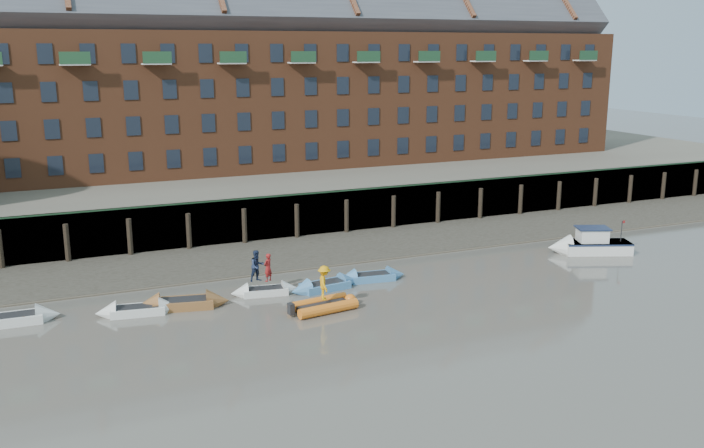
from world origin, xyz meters
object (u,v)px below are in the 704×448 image
rowboat_2 (183,303)px  rib_tender (325,305)px  rowboat_4 (325,286)px  person_rower_b (257,266)px  person_rower_a (268,267)px  rowboat_1 (138,310)px  motor_launch (584,245)px  person_rib_crew (324,283)px  rowboat_3 (265,291)px  rowboat_0 (11,319)px  rowboat_5 (372,277)px

rowboat_2 → rib_tender: 7.78m
rowboat_4 → person_rower_b: (-3.86, 0.79, 1.46)m
person_rower_b → person_rower_a: bearing=-33.6°
rowboat_1 → motor_launch: 29.98m
rib_tender → person_rib_crew: person_rib_crew is taller
rowboat_4 → motor_launch: 19.30m
rowboat_4 → person_rower_b: person_rower_b is taller
rowboat_3 → rowboat_4: (3.49, -0.54, 0.02)m
rib_tender → person_rower_a: 4.51m
rowboat_1 → rowboat_3: size_ratio=1.10×
rowboat_1 → rowboat_3: rowboat_1 is taller
rowboat_0 → rowboat_1: size_ratio=1.07×
motor_launch → person_rib_crew: 20.96m
rib_tender → rowboat_3: bearing=112.4°
rowboat_2 → person_rower_b: person_rower_b is taller
motor_launch → rowboat_5: bearing=21.0°
rowboat_3 → rowboat_4: rowboat_4 is taller
rowboat_3 → rib_tender: (2.23, -3.80, 0.08)m
person_rower_a → rowboat_5: bearing=144.7°
rowboat_1 → person_rib_crew: size_ratio=2.38×
person_rower_b → person_rib_crew: 4.80m
rowboat_0 → person_rib_crew: person_rib_crew is taller
rowboat_0 → rowboat_1: rowboat_0 is taller
rowboat_5 → motor_launch: bearing=6.0°
rowboat_2 → rowboat_3: bearing=15.7°
rowboat_3 → rowboat_5: size_ratio=0.94×
rowboat_1 → person_rib_crew: 10.04m
rowboat_4 → rowboat_5: (3.27, 0.54, -0.01)m
rowboat_4 → rowboat_5: 3.31m
rib_tender → person_rib_crew: (-0.07, -0.04, 1.27)m
rowboat_2 → person_rib_crew: 7.84m
motor_launch → rowboat_4: bearing=22.7°
rowboat_0 → rowboat_5: size_ratio=1.10×
rowboat_0 → rowboat_3: rowboat_0 is taller
rowboat_1 → rib_tender: bearing=-11.7°
rowboat_0 → rowboat_4: bearing=-2.4°
rowboat_0 → person_rower_b: person_rower_b is taller
rowboat_5 → rib_tender: rowboat_5 is taller
rowboat_4 → rowboat_2: bearing=170.3°
person_rower_b → rowboat_2: bearing=176.6°
rowboat_0 → motor_launch: bearing=0.3°
rowboat_4 → person_rower_a: bearing=161.6°
rowboat_0 → person_rower_b: (13.00, -0.45, 1.44)m
rowboat_0 → rib_tender: rowboat_0 is taller
motor_launch → rib_tender: bearing=31.6°
rowboat_0 → rowboat_2: rowboat_2 is taller
rowboat_1 → motor_launch: size_ratio=0.76×
rowboat_1 → rib_tender: 10.01m
rowboat_0 → person_rower_b: bearing=-0.2°
rowboat_5 → person_rower_a: size_ratio=2.65×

